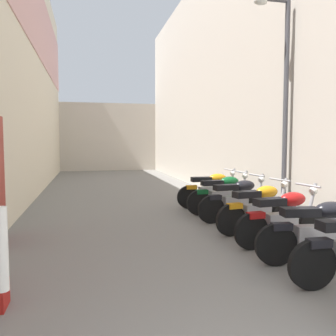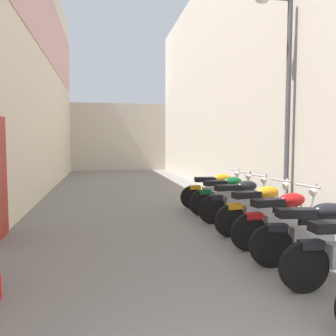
{
  "view_description": "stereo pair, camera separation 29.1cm",
  "coord_description": "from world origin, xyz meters",
  "px_view_note": "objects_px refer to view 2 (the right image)",
  "views": [
    {
      "loc": [
        -1.29,
        -0.88,
        1.74
      ],
      "look_at": [
        0.27,
        5.87,
        1.22
      ],
      "focal_mm": 37.63,
      "sensor_mm": 36.0,
      "label": 1
    },
    {
      "loc": [
        -1.0,
        -0.94,
        1.74
      ],
      "look_at": [
        0.27,
        5.87,
        1.22
      ],
      "focal_mm": 37.63,
      "sensor_mm": 36.0,
      "label": 2
    }
  ],
  "objects_px": {
    "motorcycle_sixth": "(239,199)",
    "motorcycle_seventh": "(226,194)",
    "motorcycle_third": "(316,231)",
    "motorcycle_eighth": "(215,189)",
    "motorcycle_fourth": "(283,217)",
    "motorcycle_fifth": "(259,208)",
    "street_lamp": "(284,94)"
  },
  "relations": [
    {
      "from": "motorcycle_third",
      "to": "motorcycle_fifth",
      "type": "distance_m",
      "value": 1.79
    },
    {
      "from": "motorcycle_seventh",
      "to": "street_lamp",
      "type": "height_order",
      "value": "street_lamp"
    },
    {
      "from": "motorcycle_fourth",
      "to": "motorcycle_fifth",
      "type": "xyz_separation_m",
      "value": [
        -0.0,
        0.87,
        0.0
      ]
    },
    {
      "from": "motorcycle_third",
      "to": "street_lamp",
      "type": "xyz_separation_m",
      "value": [
        0.7,
        2.25,
        2.19
      ]
    },
    {
      "from": "motorcycle_third",
      "to": "motorcycle_fourth",
      "type": "distance_m",
      "value": 0.92
    },
    {
      "from": "motorcycle_fourth",
      "to": "motorcycle_sixth",
      "type": "xyz_separation_m",
      "value": [
        0.0,
        1.86,
        0.0
      ]
    },
    {
      "from": "motorcycle_eighth",
      "to": "motorcycle_fifth",
      "type": "bearing_deg",
      "value": -90.0
    },
    {
      "from": "motorcycle_eighth",
      "to": "motorcycle_sixth",
      "type": "bearing_deg",
      "value": -90.0
    },
    {
      "from": "motorcycle_third",
      "to": "street_lamp",
      "type": "relative_size",
      "value": 0.4
    },
    {
      "from": "motorcycle_sixth",
      "to": "motorcycle_fourth",
      "type": "bearing_deg",
      "value": -90.0
    },
    {
      "from": "motorcycle_third",
      "to": "motorcycle_eighth",
      "type": "distance_m",
      "value": 4.42
    },
    {
      "from": "motorcycle_third",
      "to": "motorcycle_eighth",
      "type": "relative_size",
      "value": 1.0
    },
    {
      "from": "motorcycle_fourth",
      "to": "motorcycle_sixth",
      "type": "relative_size",
      "value": 1.0
    },
    {
      "from": "motorcycle_eighth",
      "to": "street_lamp",
      "type": "height_order",
      "value": "street_lamp"
    },
    {
      "from": "motorcycle_third",
      "to": "motorcycle_sixth",
      "type": "height_order",
      "value": "same"
    },
    {
      "from": "motorcycle_sixth",
      "to": "motorcycle_seventh",
      "type": "height_order",
      "value": "same"
    },
    {
      "from": "motorcycle_fifth",
      "to": "motorcycle_sixth",
      "type": "bearing_deg",
      "value": 89.99
    },
    {
      "from": "motorcycle_fifth",
      "to": "street_lamp",
      "type": "relative_size",
      "value": 0.4
    },
    {
      "from": "motorcycle_sixth",
      "to": "motorcycle_eighth",
      "type": "relative_size",
      "value": 1.0
    },
    {
      "from": "motorcycle_fifth",
      "to": "motorcycle_seventh",
      "type": "relative_size",
      "value": 0.99
    },
    {
      "from": "motorcycle_sixth",
      "to": "street_lamp",
      "type": "height_order",
      "value": "street_lamp"
    },
    {
      "from": "motorcycle_sixth",
      "to": "motorcycle_seventh",
      "type": "bearing_deg",
      "value": 90.0
    },
    {
      "from": "motorcycle_fourth",
      "to": "street_lamp",
      "type": "xyz_separation_m",
      "value": [
        0.7,
        1.34,
        2.19
      ]
    },
    {
      "from": "motorcycle_third",
      "to": "motorcycle_eighth",
      "type": "xyz_separation_m",
      "value": [
        0.0,
        4.42,
        0.0
      ]
    },
    {
      "from": "motorcycle_third",
      "to": "motorcycle_fifth",
      "type": "xyz_separation_m",
      "value": [
        -0.0,
        1.79,
        0.0
      ]
    },
    {
      "from": "motorcycle_fourth",
      "to": "motorcycle_fifth",
      "type": "bearing_deg",
      "value": 90.0
    },
    {
      "from": "motorcycle_fourth",
      "to": "street_lamp",
      "type": "bearing_deg",
      "value": 62.39
    },
    {
      "from": "motorcycle_fifth",
      "to": "street_lamp",
      "type": "height_order",
      "value": "street_lamp"
    },
    {
      "from": "motorcycle_fifth",
      "to": "motorcycle_eighth",
      "type": "relative_size",
      "value": 0.99
    },
    {
      "from": "motorcycle_sixth",
      "to": "street_lamp",
      "type": "relative_size",
      "value": 0.4
    },
    {
      "from": "motorcycle_seventh",
      "to": "street_lamp",
      "type": "distance_m",
      "value": 2.68
    },
    {
      "from": "motorcycle_fifth",
      "to": "street_lamp",
      "type": "distance_m",
      "value": 2.35
    }
  ]
}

